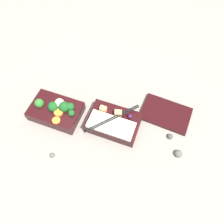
# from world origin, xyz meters

# --- Properties ---
(ground_plane) EXTENTS (3.00, 3.00, 0.00)m
(ground_plane) POSITION_xyz_m (0.00, 0.00, 0.00)
(ground_plane) COLOR gray
(bento_tray_vegetable) EXTENTS (0.20, 0.13, 0.08)m
(bento_tray_vegetable) POSITION_xyz_m (-0.11, -0.02, 0.03)
(bento_tray_vegetable) COLOR black
(bento_tray_vegetable) RESTS_ON ground_plane
(bento_tray_rice) EXTENTS (0.20, 0.17, 0.07)m
(bento_tray_rice) POSITION_xyz_m (0.11, 0.01, 0.03)
(bento_tray_rice) COLOR black
(bento_tray_rice) RESTS_ON ground_plane
(bento_lid) EXTENTS (0.20, 0.14, 0.01)m
(bento_lid) POSITION_xyz_m (0.29, 0.13, 0.01)
(bento_lid) COLOR black
(bento_lid) RESTS_ON ground_plane
(pebble_0) EXTENTS (0.01, 0.01, 0.01)m
(pebble_0) POSITION_xyz_m (-0.22, -0.12, 0.00)
(pebble_0) COLOR gray
(pebble_0) RESTS_ON ground_plane
(pebble_1) EXTENTS (0.02, 0.02, 0.02)m
(pebble_1) POSITION_xyz_m (0.33, 0.04, 0.01)
(pebble_1) COLOR #474442
(pebble_1) RESTS_ON ground_plane
(pebble_2) EXTENTS (0.03, 0.03, 0.03)m
(pebble_2) POSITION_xyz_m (0.37, -0.02, 0.01)
(pebble_2) COLOR #595651
(pebble_2) RESTS_ON ground_plane
(pebble_3) EXTENTS (0.02, 0.02, 0.02)m
(pebble_3) POSITION_xyz_m (-0.05, -0.18, 0.00)
(pebble_3) COLOR #595651
(pebble_3) RESTS_ON ground_plane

